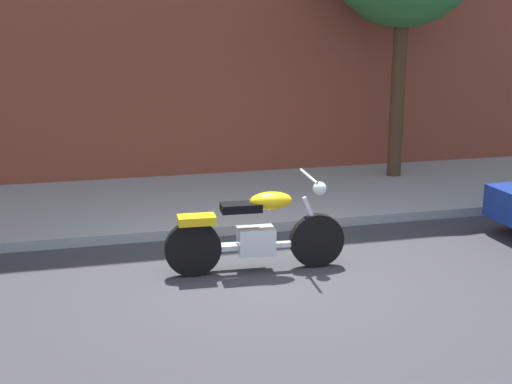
% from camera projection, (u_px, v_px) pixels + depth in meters
% --- Properties ---
extents(ground_plane, '(60.00, 60.00, 0.00)m').
position_uv_depth(ground_plane, '(270.00, 277.00, 8.25)').
color(ground_plane, '#38383D').
extents(sidewalk, '(23.52, 3.24, 0.14)m').
position_uv_depth(sidewalk, '(218.00, 200.00, 11.29)').
color(sidewalk, '#A6A6A6').
rests_on(sidewalk, ground).
extents(motorcycle, '(2.20, 0.70, 1.17)m').
position_uv_depth(motorcycle, '(256.00, 233.00, 8.33)').
color(motorcycle, black).
rests_on(motorcycle, ground).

